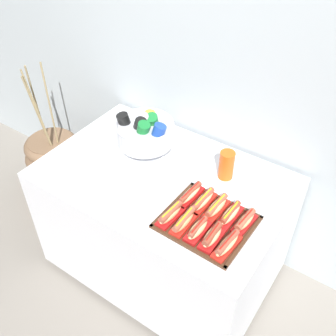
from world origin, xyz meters
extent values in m
plane|color=gray|center=(0.00, 0.00, 0.00)|extent=(10.00, 10.00, 0.00)
cube|color=#B2BCC1|center=(0.00, 0.50, 1.30)|extent=(6.00, 0.10, 2.60)
cube|color=silver|center=(0.00, 0.00, 0.41)|extent=(1.31, 0.85, 0.75)
cylinder|color=black|center=(-0.53, -0.30, 0.02)|extent=(0.05, 0.05, 0.04)
cylinder|color=black|center=(-0.53, 0.30, 0.02)|extent=(0.05, 0.05, 0.04)
cylinder|color=black|center=(0.53, 0.30, 0.02)|extent=(0.05, 0.05, 0.04)
cylinder|color=brown|center=(-1.09, 0.13, 0.24)|extent=(0.32, 0.32, 0.49)
torus|color=brown|center=(-1.09, 0.13, 0.05)|extent=(0.44, 0.44, 0.09)
torus|color=brown|center=(-1.09, 0.13, 0.15)|extent=(0.47, 0.47, 0.09)
torus|color=brown|center=(-1.09, 0.13, 0.24)|extent=(0.44, 0.44, 0.09)
torus|color=brown|center=(-1.09, 0.13, 0.34)|extent=(0.41, 0.41, 0.09)
torus|color=brown|center=(-1.09, 0.13, 0.44)|extent=(0.39, 0.39, 0.09)
cylinder|color=#937F56|center=(-1.04, 0.16, 0.78)|extent=(0.06, 0.05, 0.59)
cylinder|color=#937F56|center=(-1.07, 0.07, 0.78)|extent=(0.10, 0.04, 0.57)
cylinder|color=#937F56|center=(-1.14, 0.13, 0.78)|extent=(0.06, 0.07, 0.58)
cylinder|color=#937F56|center=(-1.07, 0.07, 0.76)|extent=(0.05, 0.07, 0.54)
cube|color=#472B19|center=(0.36, -0.15, 0.79)|extent=(0.41, 0.37, 0.01)
cube|color=#472B19|center=(0.35, -0.32, 0.80)|extent=(0.41, 0.02, 0.01)
cube|color=#472B19|center=(0.36, 0.02, 0.80)|extent=(0.41, 0.02, 0.01)
cube|color=#472B19|center=(0.16, -0.15, 0.80)|extent=(0.02, 0.36, 0.01)
cube|color=#472B19|center=(0.55, -0.16, 0.80)|extent=(0.02, 0.36, 0.01)
cube|color=red|center=(0.20, -0.23, 0.81)|extent=(0.07, 0.17, 0.02)
ellipsoid|color=#E0BC7F|center=(0.20, -0.23, 0.83)|extent=(0.06, 0.15, 0.04)
cylinder|color=#9E4C38|center=(0.20, -0.23, 0.84)|extent=(0.04, 0.15, 0.03)
cylinder|color=yellow|center=(0.20, -0.23, 0.86)|extent=(0.02, 0.12, 0.01)
cube|color=red|center=(0.28, -0.23, 0.81)|extent=(0.06, 0.17, 0.02)
ellipsoid|color=tan|center=(0.28, -0.23, 0.83)|extent=(0.05, 0.16, 0.04)
cylinder|color=#A8563D|center=(0.28, -0.23, 0.84)|extent=(0.03, 0.16, 0.03)
cylinder|color=yellow|center=(0.28, -0.23, 0.86)|extent=(0.01, 0.13, 0.01)
cube|color=red|center=(0.35, -0.24, 0.81)|extent=(0.06, 0.15, 0.02)
ellipsoid|color=#E0BC7F|center=(0.35, -0.24, 0.83)|extent=(0.05, 0.14, 0.04)
cylinder|color=#9E4C38|center=(0.35, -0.24, 0.84)|extent=(0.03, 0.13, 0.03)
cylinder|color=red|center=(0.35, -0.24, 0.85)|extent=(0.01, 0.11, 0.01)
cube|color=red|center=(0.43, -0.24, 0.81)|extent=(0.07, 0.16, 0.02)
ellipsoid|color=beige|center=(0.43, -0.24, 0.83)|extent=(0.06, 0.14, 0.04)
cylinder|color=brown|center=(0.43, -0.24, 0.84)|extent=(0.04, 0.14, 0.03)
cylinder|color=red|center=(0.43, -0.24, 0.86)|extent=(0.01, 0.12, 0.01)
cube|color=red|center=(0.50, -0.24, 0.81)|extent=(0.07, 0.18, 0.02)
ellipsoid|color=#E0BC7F|center=(0.50, -0.24, 0.83)|extent=(0.06, 0.17, 0.04)
cylinder|color=#9E4C38|center=(0.50, -0.24, 0.84)|extent=(0.04, 0.15, 0.03)
cylinder|color=red|center=(0.50, -0.24, 0.86)|extent=(0.02, 0.13, 0.01)
cube|color=#B21414|center=(0.21, -0.07, 0.81)|extent=(0.07, 0.19, 0.02)
ellipsoid|color=beige|center=(0.21, -0.07, 0.83)|extent=(0.06, 0.17, 0.04)
cylinder|color=brown|center=(0.21, -0.07, 0.84)|extent=(0.04, 0.16, 0.03)
cylinder|color=red|center=(0.21, -0.07, 0.85)|extent=(0.02, 0.14, 0.01)
cube|color=red|center=(0.28, -0.07, 0.81)|extent=(0.06, 0.18, 0.02)
ellipsoid|color=beige|center=(0.28, -0.07, 0.83)|extent=(0.05, 0.17, 0.04)
cylinder|color=#9E4C38|center=(0.28, -0.07, 0.84)|extent=(0.03, 0.16, 0.03)
cylinder|color=yellow|center=(0.28, -0.07, 0.85)|extent=(0.01, 0.14, 0.01)
cube|color=red|center=(0.36, -0.07, 0.81)|extent=(0.07, 0.17, 0.02)
ellipsoid|color=#E0BC7F|center=(0.36, -0.07, 0.83)|extent=(0.06, 0.16, 0.04)
cylinder|color=#A8563D|center=(0.36, -0.07, 0.84)|extent=(0.04, 0.16, 0.03)
cylinder|color=yellow|center=(0.36, -0.07, 0.85)|extent=(0.01, 0.14, 0.01)
cube|color=red|center=(0.43, -0.07, 0.81)|extent=(0.06, 0.17, 0.02)
ellipsoid|color=beige|center=(0.43, -0.07, 0.83)|extent=(0.05, 0.16, 0.04)
cylinder|color=brown|center=(0.43, -0.07, 0.84)|extent=(0.03, 0.15, 0.03)
cylinder|color=yellow|center=(0.43, -0.07, 0.85)|extent=(0.01, 0.13, 0.01)
cube|color=red|center=(0.51, -0.07, 0.81)|extent=(0.07, 0.16, 0.02)
ellipsoid|color=tan|center=(0.51, -0.07, 0.83)|extent=(0.06, 0.15, 0.04)
cylinder|color=#A8563D|center=(0.51, -0.07, 0.84)|extent=(0.04, 0.14, 0.03)
cylinder|color=red|center=(0.51, -0.07, 0.85)|extent=(0.02, 0.12, 0.01)
cylinder|color=silver|center=(-0.19, 0.10, 0.80)|extent=(0.21, 0.21, 0.02)
cone|color=silver|center=(-0.19, 0.10, 0.84)|extent=(0.08, 0.08, 0.06)
cylinder|color=silver|center=(-0.19, 0.10, 0.93)|extent=(0.31, 0.31, 0.12)
torus|color=silver|center=(-0.19, 0.10, 0.99)|extent=(0.32, 0.32, 0.02)
cylinder|color=#1E47B2|center=(-0.09, 0.07, 0.98)|extent=(0.11, 0.10, 0.14)
cylinder|color=#197A33|center=(-0.17, 0.15, 0.98)|extent=(0.10, 0.12, 0.15)
cylinder|color=yellow|center=(-0.19, 0.16, 0.98)|extent=(0.09, 0.10, 0.15)
cylinder|color=#B7BCC6|center=(-0.21, 0.12, 0.98)|extent=(0.11, 0.11, 0.15)
cylinder|color=black|center=(-0.29, 0.06, 0.98)|extent=(0.11, 0.11, 0.14)
cylinder|color=black|center=(-0.20, 0.07, 0.98)|extent=(0.13, 0.11, 0.15)
cylinder|color=#197A33|center=(-0.16, 0.05, 0.98)|extent=(0.12, 0.10, 0.14)
cylinder|color=#EA5B19|center=(0.27, 0.18, 0.85)|extent=(0.08, 0.08, 0.12)
cylinder|color=#EA5B19|center=(0.27, 0.18, 0.87)|extent=(0.08, 0.08, 0.12)
cylinder|color=#EA5B19|center=(0.27, 0.18, 0.89)|extent=(0.08, 0.08, 0.12)
camera|label=1|loc=(0.90, -1.27, 2.19)|focal=42.22mm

